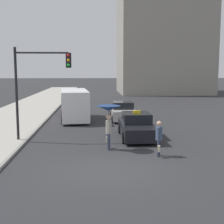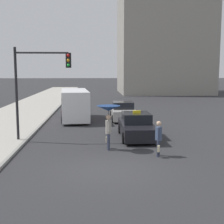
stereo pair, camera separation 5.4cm
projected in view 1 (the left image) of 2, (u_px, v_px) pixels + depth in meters
The scene contains 8 objects.
ground_plane at pixel (107, 170), 12.32m from camera, with size 300.00×300.00×0.00m, color #2D2D30.
taxi at pixel (137, 126), 18.20m from camera, with size 1.91×4.48×1.60m.
sedan_red at pixel (123, 112), 24.69m from camera, with size 1.91×4.01×1.44m.
ambulance_van at pixel (74, 104), 24.58m from camera, with size 2.56×5.93×2.38m.
pedestrian_with_umbrella at pixel (109, 113), 15.24m from camera, with size 1.16×1.16×2.21m.
pedestrian_man at pixel (159, 136), 14.19m from camera, with size 0.39×0.60×1.64m.
traffic_light at pixel (39, 77), 16.84m from camera, with size 3.05×0.38×5.15m.
building_tower_near at pixel (163, 11), 53.24m from camera, with size 14.81×13.87×27.85m.
Camera 1 is at (-0.51, -11.90, 3.91)m, focal length 50.00 mm.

